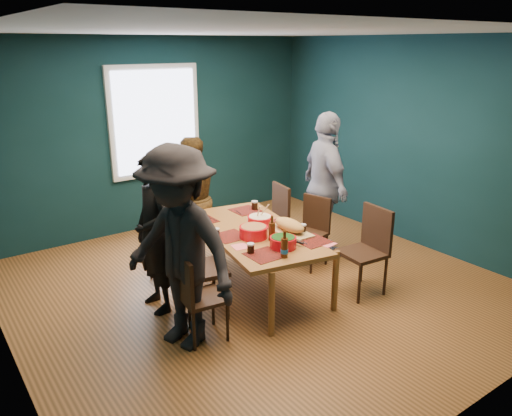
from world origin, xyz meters
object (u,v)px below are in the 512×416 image
(chair_left_far, at_px, (162,241))
(bowl_herbs, at_px, (283,242))
(chair_right_far, at_px, (274,215))
(cutting_board, at_px, (289,226))
(chair_left_near, at_px, (195,292))
(bowl_salad, at_px, (254,231))
(person_near_left, at_px, (179,249))
(bowl_dumpling, at_px, (260,221))
(dining_table, at_px, (254,236))
(chair_right_mid, at_px, (312,226))
(person_back, at_px, (191,199))
(chair_right_near, at_px, (369,244))
(person_right, at_px, (325,186))
(chair_left_mid, at_px, (191,262))
(person_far_left, at_px, (155,234))

(chair_left_far, xyz_separation_m, bowl_herbs, (0.69, -1.29, 0.26))
(chair_right_far, bearing_deg, cutting_board, -109.66)
(chair_left_near, height_order, bowl_salad, chair_left_near)
(person_near_left, bearing_deg, bowl_dumpling, 93.83)
(dining_table, bearing_deg, chair_right_mid, 19.22)
(person_back, bearing_deg, chair_left_far, 45.92)
(chair_left_far, height_order, chair_right_near, chair_right_near)
(person_right, bearing_deg, bowl_salad, 126.27)
(chair_right_mid, distance_m, person_near_left, 2.21)
(chair_right_far, height_order, chair_right_near, chair_right_near)
(chair_left_near, relative_size, person_near_left, 0.46)
(person_near_left, bearing_deg, chair_left_mid, 120.20)
(bowl_salad, bearing_deg, chair_right_far, 42.26)
(chair_right_mid, relative_size, person_right, 0.46)
(chair_right_far, relative_size, person_right, 0.50)
(chair_left_near, relative_size, person_back, 0.54)
(bowl_dumpling, bearing_deg, chair_left_near, -153.45)
(bowl_herbs, height_order, cutting_board, cutting_board)
(chair_left_mid, bearing_deg, person_near_left, -119.73)
(person_right, distance_m, bowl_salad, 1.48)
(dining_table, relative_size, chair_left_near, 2.35)
(chair_right_far, relative_size, bowl_herbs, 3.47)
(chair_right_far, bearing_deg, person_near_left, -140.16)
(chair_right_mid, xyz_separation_m, chair_right_near, (0.02, -0.89, 0.06))
(chair_left_near, distance_m, cutting_board, 1.32)
(bowl_herbs, bearing_deg, person_right, 31.91)
(person_right, height_order, person_near_left, same)
(dining_table, bearing_deg, person_back, 105.59)
(chair_left_mid, height_order, person_back, person_back)
(person_back, bearing_deg, chair_right_near, 129.40)
(person_back, bearing_deg, bowl_dumpling, 111.92)
(chair_left_far, relative_size, person_right, 0.47)
(person_back, height_order, bowl_salad, person_back)
(chair_left_far, bearing_deg, bowl_dumpling, -37.66)
(bowl_salad, distance_m, bowl_herbs, 0.40)
(bowl_dumpling, xyz_separation_m, bowl_herbs, (-0.18, -0.62, -0.00))
(chair_left_far, xyz_separation_m, bowl_salad, (0.61, -0.91, 0.27))
(person_back, bearing_deg, chair_left_near, 72.06)
(person_back, bearing_deg, bowl_herbs, 101.96)
(person_far_left, bearing_deg, bowl_dumpling, 82.16)
(chair_left_near, height_order, chair_right_far, chair_right_far)
(person_right, bearing_deg, chair_right_near, -177.37)
(cutting_board, bearing_deg, person_back, 105.89)
(dining_table, distance_m, bowl_salad, 0.24)
(chair_left_near, distance_m, bowl_dumpling, 1.30)
(chair_left_mid, xyz_separation_m, chair_right_mid, (1.79, 0.26, -0.09))
(chair_left_mid, height_order, chair_left_near, chair_left_mid)
(dining_table, distance_m, chair_right_far, 1.03)
(person_far_left, bearing_deg, dining_table, 77.16)
(chair_left_near, bearing_deg, person_right, 25.90)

